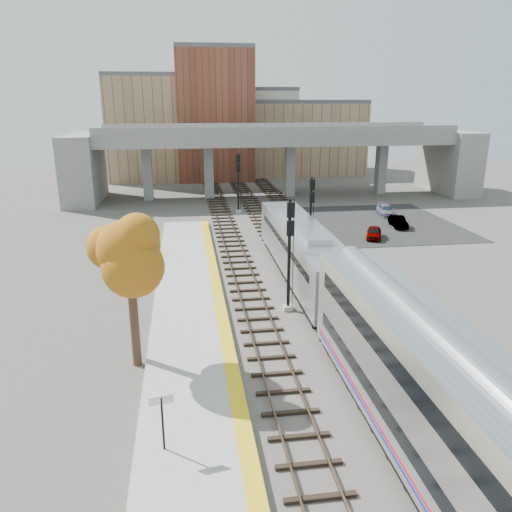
{
  "coord_description": "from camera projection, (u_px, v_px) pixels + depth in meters",
  "views": [
    {
      "loc": [
        -7.22,
        -21.82,
        12.73
      ],
      "look_at": [
        -2.62,
        10.27,
        2.5
      ],
      "focal_mm": 35.0,
      "sensor_mm": 36.0,
      "label": 1
    }
  ],
  "objects": [
    {
      "name": "signal_mast_far",
      "position": [
        238.0,
        184.0,
        57.58
      ],
      "size": [
        0.6,
        0.64,
        6.86
      ],
      "color": "#9E9E99",
      "rests_on": "ground"
    },
    {
      "name": "station_sign",
      "position": [
        162.0,
        411.0,
        17.97
      ],
      "size": [
        0.9,
        0.2,
        2.27
      ],
      "rotation": [
        0.0,
        0.0,
        0.17
      ],
      "color": "black",
      "rests_on": "platform"
    },
    {
      "name": "locomotive",
      "position": [
        302.0,
        250.0,
        36.13
      ],
      "size": [
        3.02,
        19.05,
        4.1
      ],
      "color": "#A8AAB2",
      "rests_on": "ground"
    },
    {
      "name": "parking_lot",
      "position": [
        385.0,
        222.0,
        53.73
      ],
      "size": [
        14.0,
        18.0,
        0.04
      ],
      "primitive_type": "cube",
      "color": "black",
      "rests_on": "ground"
    },
    {
      "name": "tracks",
      "position": [
        299.0,
        276.0,
        37.31
      ],
      "size": [
        10.7,
        95.0,
        0.25
      ],
      "color": "black",
      "rests_on": "ground"
    },
    {
      "name": "signal_mast_mid",
      "position": [
        311.0,
        219.0,
        41.36
      ],
      "size": [
        0.6,
        0.64,
        6.66
      ],
      "color": "#9E9E99",
      "rests_on": "ground"
    },
    {
      "name": "overpass",
      "position": [
        275.0,
        153.0,
        66.8
      ],
      "size": [
        54.0,
        12.0,
        9.5
      ],
      "color": "slate",
      "rests_on": "ground"
    },
    {
      "name": "yellow_strip",
      "position": [
        231.0,
        362.0,
        24.58
      ],
      "size": [
        0.7,
        60.0,
        0.01
      ],
      "primitive_type": "cube",
      "color": "yellow",
      "rests_on": "platform"
    },
    {
      "name": "signal_mast_near",
      "position": [
        289.0,
        257.0,
        30.37
      ],
      "size": [
        0.6,
        0.64,
        7.11
      ],
      "color": "#9E9E99",
      "rests_on": "ground"
    },
    {
      "name": "ground",
      "position": [
        335.0,
        360.0,
        25.41
      ],
      "size": [
        160.0,
        160.0,
        0.0
      ],
      "primitive_type": "plane",
      "color": "#47423D",
      "rests_on": "ground"
    },
    {
      "name": "platform",
      "position": [
        192.0,
        368.0,
        24.37
      ],
      "size": [
        4.5,
        60.0,
        0.35
      ],
      "primitive_type": "cube",
      "color": "#9E9E99",
      "rests_on": "ground"
    },
    {
      "name": "tree",
      "position": [
        128.0,
        249.0,
        23.22
      ],
      "size": [
        3.6,
        3.6,
        8.18
      ],
      "color": "#382619",
      "rests_on": "ground"
    },
    {
      "name": "coach",
      "position": [
        479.0,
        453.0,
        14.63
      ],
      "size": [
        3.03,
        25.0,
        5.0
      ],
      "color": "#A8AAB2",
      "rests_on": "ground"
    },
    {
      "name": "car_c",
      "position": [
        386.0,
        210.0,
        56.86
      ],
      "size": [
        2.05,
        4.07,
        1.13
      ],
      "primitive_type": "imported",
      "rotation": [
        0.0,
        0.0,
        -0.12
      ],
      "color": "#99999E",
      "rests_on": "parking_lot"
    },
    {
      "name": "buildings_far",
      "position": [
        232.0,
        128.0,
        86.05
      ],
      "size": [
        43.0,
        21.0,
        20.6
      ],
      "color": "#A17E5D",
      "rests_on": "ground"
    },
    {
      "name": "car_b",
      "position": [
        398.0,
        222.0,
        51.46
      ],
      "size": [
        1.6,
        3.59,
        1.15
      ],
      "primitive_type": "imported",
      "rotation": [
        0.0,
        0.0,
        -0.11
      ],
      "color": "#99999E",
      "rests_on": "parking_lot"
    },
    {
      "name": "car_a",
      "position": [
        374.0,
        233.0,
        47.34
      ],
      "size": [
        2.5,
        3.56,
        1.13
      ],
      "primitive_type": "imported",
      "rotation": [
        0.0,
        0.0,
        -0.39
      ],
      "color": "#99999E",
      "rests_on": "parking_lot"
    }
  ]
}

